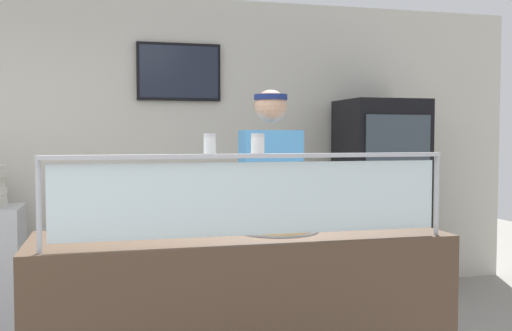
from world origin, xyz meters
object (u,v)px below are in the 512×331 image
at_px(pizza_server, 287,224).
at_px(worker_figure, 271,207).
at_px(pepper_flake_shaker, 258,145).
at_px(pizza_tray, 278,228).
at_px(drink_fridge, 380,198).
at_px(parmesan_shaker, 210,145).

xyz_separation_m(pizza_server, worker_figure, (0.10, 0.64, 0.02)).
distance_m(pepper_flake_shaker, worker_figure, 1.06).
xyz_separation_m(pizza_tray, worker_figure, (0.14, 0.62, 0.04)).
xyz_separation_m(pepper_flake_shaker, worker_figure, (0.33, 0.92, -0.42)).
height_order(pizza_server, drink_fridge, drink_fridge).
relative_size(parmesan_shaker, drink_fridge, 0.05).
height_order(pizza_tray, pizza_server, pizza_server).
xyz_separation_m(pizza_tray, pizza_server, (0.04, -0.02, 0.02)).
bearing_deg(pepper_flake_shaker, drink_fridge, 51.49).
relative_size(pizza_tray, worker_figure, 0.25).
bearing_deg(parmesan_shaker, drink_fridge, 47.91).
distance_m(parmesan_shaker, pepper_flake_shaker, 0.23).
height_order(pizza_server, parmesan_shaker, parmesan_shaker).
height_order(worker_figure, drink_fridge, drink_fridge).
bearing_deg(pepper_flake_shaker, parmesan_shaker, -180.00).
distance_m(pizza_tray, parmesan_shaker, 0.69).
xyz_separation_m(pizza_server, parmesan_shaker, (-0.46, -0.28, 0.43)).
bearing_deg(drink_fridge, pizza_server, -128.35).
bearing_deg(pizza_server, parmesan_shaker, -153.17).
relative_size(parmesan_shaker, pepper_flake_shaker, 0.99).
distance_m(pepper_flake_shaker, drink_fridge, 2.80).
height_order(pepper_flake_shaker, drink_fridge, drink_fridge).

